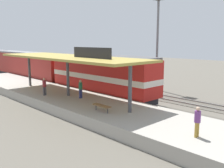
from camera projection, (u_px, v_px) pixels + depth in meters
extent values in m
plane|color=#5B564C|center=(117.00, 95.00, 29.11)|extent=(120.00, 120.00, 0.00)
cube|color=#4E4941|center=(104.00, 97.00, 27.74)|extent=(3.20, 110.00, 0.04)
cube|color=gray|center=(99.00, 98.00, 27.23)|extent=(0.10, 110.00, 0.16)
cube|color=gray|center=(109.00, 96.00, 28.22)|extent=(0.10, 110.00, 0.16)
cube|color=#4E4941|center=(132.00, 92.00, 30.88)|extent=(3.20, 110.00, 0.04)
cube|color=gray|center=(128.00, 92.00, 30.38)|extent=(0.10, 110.00, 0.16)
cube|color=gray|center=(136.00, 90.00, 31.36)|extent=(0.10, 110.00, 0.16)
cube|color=#9E998E|center=(69.00, 100.00, 24.52)|extent=(6.00, 44.00, 0.90)
cylinder|color=#47474C|center=(130.00, 88.00, 18.46)|extent=(0.28, 0.28, 3.60)
cylinder|color=#47474C|center=(68.00, 77.00, 24.15)|extent=(0.28, 0.28, 3.60)
cylinder|color=#47474C|center=(29.00, 70.00, 29.83)|extent=(0.28, 0.28, 3.60)
cube|color=#A38E3D|center=(67.00, 57.00, 23.83)|extent=(5.20, 18.00, 0.20)
cube|color=black|center=(91.00, 53.00, 21.17)|extent=(0.12, 4.80, 0.90)
cylinder|color=#333338|center=(108.00, 111.00, 18.42)|extent=(0.07, 0.07, 0.42)
cylinder|color=#333338|center=(96.00, 107.00, 19.34)|extent=(0.07, 0.07, 0.42)
cube|color=brown|center=(102.00, 106.00, 18.84)|extent=(0.44, 1.70, 0.08)
cube|color=#28282D|center=(101.00, 92.00, 27.98)|extent=(2.60, 13.60, 0.70)
cube|color=red|center=(101.00, 74.00, 27.63)|extent=(2.90, 14.40, 3.50)
cube|color=#4C4C51|center=(101.00, 56.00, 27.31)|extent=(2.78, 14.11, 0.24)
cube|color=silver|center=(101.00, 76.00, 27.67)|extent=(2.93, 14.43, 0.56)
cube|color=#28282D|center=(27.00, 76.00, 40.78)|extent=(2.60, 19.20, 0.70)
cube|color=maroon|center=(27.00, 64.00, 40.44)|extent=(2.90, 20.00, 3.30)
cube|color=slate|center=(26.00, 53.00, 40.15)|extent=(2.78, 19.60, 0.24)
cylinder|color=slate|center=(157.00, 46.00, 31.24)|extent=(0.28, 0.28, 11.00)
cylinder|color=#4C4C51|center=(44.00, 91.00, 24.45)|extent=(0.16, 0.16, 0.84)
cylinder|color=#4C4C51|center=(45.00, 91.00, 24.57)|extent=(0.16, 0.16, 0.84)
cylinder|color=maroon|center=(44.00, 84.00, 24.39)|extent=(0.34, 0.34, 0.64)
sphere|color=tan|center=(44.00, 79.00, 24.31)|extent=(0.23, 0.23, 0.23)
cylinder|color=navy|center=(80.00, 94.00, 23.21)|extent=(0.16, 0.16, 0.84)
cylinder|color=navy|center=(81.00, 94.00, 23.33)|extent=(0.16, 0.16, 0.84)
cylinder|color=#23603D|center=(80.00, 86.00, 23.15)|extent=(0.34, 0.34, 0.64)
sphere|color=tan|center=(80.00, 81.00, 23.08)|extent=(0.23, 0.23, 0.23)
cylinder|color=olive|center=(196.00, 130.00, 13.78)|extent=(0.16, 0.16, 0.84)
cylinder|color=olive|center=(198.00, 129.00, 13.90)|extent=(0.16, 0.16, 0.84)
cylinder|color=#663375|center=(198.00, 117.00, 13.72)|extent=(0.34, 0.34, 0.64)
sphere|color=tan|center=(198.00, 109.00, 13.64)|extent=(0.23, 0.23, 0.23)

